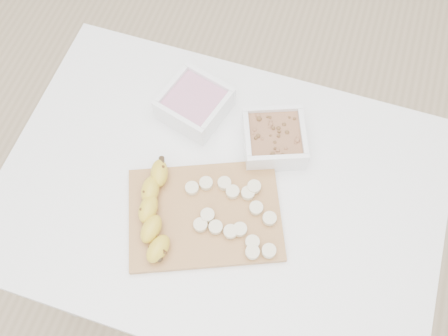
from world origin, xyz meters
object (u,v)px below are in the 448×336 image
(table, at_px, (220,206))
(bowl_yogurt, at_px, (195,103))
(banana, at_px, (155,212))
(bowl_granola, at_px, (274,138))
(cutting_board, at_px, (205,214))

(table, height_order, bowl_yogurt, bowl_yogurt)
(table, height_order, banana, banana)
(table, relative_size, bowl_yogurt, 5.69)
(bowl_yogurt, bearing_deg, banana, -87.94)
(bowl_yogurt, bearing_deg, bowl_granola, -8.96)
(bowl_yogurt, relative_size, banana, 0.77)
(bowl_granola, height_order, cutting_board, bowl_granola)
(bowl_granola, distance_m, cutting_board, 0.24)
(cutting_board, bearing_deg, bowl_granola, 66.12)
(table, bearing_deg, banana, -137.14)
(bowl_yogurt, relative_size, cutting_board, 0.53)
(bowl_yogurt, height_order, bowl_granola, bowl_yogurt)
(cutting_board, height_order, banana, banana)
(table, distance_m, cutting_board, 0.12)
(cutting_board, relative_size, banana, 1.46)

